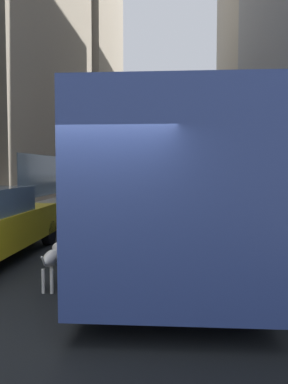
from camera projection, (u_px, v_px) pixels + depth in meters
ground_plane at (159, 188)px, 39.74m from camera, size 120.00×120.00×0.00m
sidewalk_left at (105, 187)px, 40.13m from camera, size 2.40×110.00×0.15m
sidewalk_right at (213, 187)px, 39.34m from camera, size 2.40×110.00×0.15m
building_left_far at (67, 40)px, 47.35m from camera, size 11.95×19.58×36.21m
building_right_far at (261, 54)px, 44.65m from camera, size 8.20×19.29×31.06m
transit_bus at (171, 178)px, 9.75m from camera, size 2.78×11.53×3.05m
car_blue_hatchback at (186, 180)px, 38.89m from camera, size 1.80×4.20×1.62m
car_grey_wagon at (133, 187)px, 24.33m from camera, size 1.84×4.06×1.62m
box_truck at (201, 175)px, 20.13m from camera, size 2.30×7.50×3.05m
dalmatian_dog at (52, 258)px, 6.36m from camera, size 0.22×0.96×0.72m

